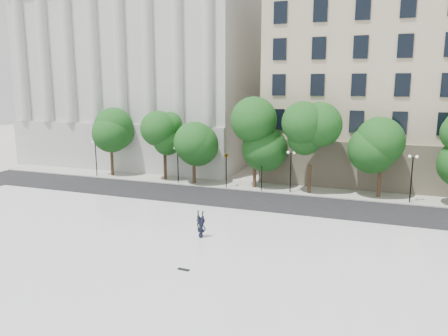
{
  "coord_description": "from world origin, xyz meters",
  "views": [
    {
      "loc": [
        14.69,
        -19.57,
        10.84
      ],
      "look_at": [
        3.77,
        10.0,
        4.72
      ],
      "focal_mm": 35.0,
      "sensor_mm": 36.0,
      "label": 1
    }
  ],
  "objects_px": {
    "traffic_light_west": "(226,154)",
    "person_lying": "(201,234)",
    "traffic_light_east": "(262,156)",
    "skateboard": "(184,269)"
  },
  "relations": [
    {
      "from": "person_lying",
      "to": "skateboard",
      "type": "relative_size",
      "value": 2.68
    },
    {
      "from": "traffic_light_east",
      "to": "person_lying",
      "type": "distance_m",
      "value": 15.98
    },
    {
      "from": "person_lying",
      "to": "skateboard",
      "type": "height_order",
      "value": "person_lying"
    },
    {
      "from": "skateboard",
      "to": "traffic_light_east",
      "type": "bearing_deg",
      "value": 96.04
    },
    {
      "from": "traffic_light_west",
      "to": "traffic_light_east",
      "type": "bearing_deg",
      "value": 0.0
    },
    {
      "from": "traffic_light_west",
      "to": "traffic_light_east",
      "type": "relative_size",
      "value": 1.0
    },
    {
      "from": "traffic_light_west",
      "to": "traffic_light_east",
      "type": "xyz_separation_m",
      "value": [
        3.82,
        0.0,
        0.0
      ]
    },
    {
      "from": "traffic_light_east",
      "to": "skateboard",
      "type": "bearing_deg",
      "value": -86.67
    },
    {
      "from": "traffic_light_west",
      "to": "person_lying",
      "type": "height_order",
      "value": "traffic_light_west"
    },
    {
      "from": "person_lying",
      "to": "skateboard",
      "type": "distance_m",
      "value": 5.39
    }
  ]
}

